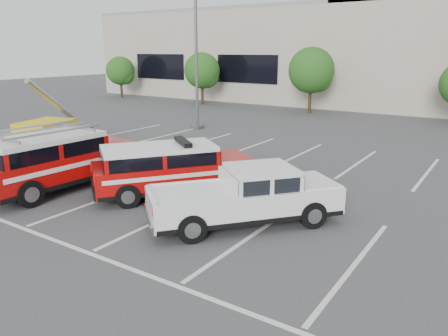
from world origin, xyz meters
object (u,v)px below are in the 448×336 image
object	(u,v)px
tree_left	(203,72)
ladder_suv	(57,164)
tree_far_left	(121,72)
fire_chief_suv	(171,172)
light_pole_left	(196,40)
white_pickup	(246,201)
convention_building	(416,48)
tree_mid_left	(313,72)
utility_rig	(44,140)

from	to	relation	value
tree_left	ladder_suv	xyz separation A→B (m)	(10.03, -22.11, -1.91)
tree_far_left	fire_chief_suv	size ratio (longest dim) A/B	0.76
light_pole_left	white_pickup	world-z (taller)	light_pole_left
convention_building	white_pickup	world-z (taller)	convention_building
tree_far_left	white_pickup	distance (m)	34.43
convention_building	tree_mid_left	xyz separation A→B (m)	(-5.09, -9.82, -1.68)
light_pole_left	utility_rig	xyz separation A→B (m)	(-1.67, -9.32, -4.49)
utility_rig	tree_left	bearing A→B (deg)	89.82
white_pickup	utility_rig	distance (m)	11.94
fire_chief_suv	light_pole_left	bearing A→B (deg)	159.82
fire_chief_suv	tree_mid_left	bearing A→B (deg)	136.93
tree_mid_left	tree_far_left	bearing A→B (deg)	-180.00
tree_far_left	tree_mid_left	world-z (taller)	tree_mid_left
convention_building	tree_mid_left	bearing A→B (deg)	-117.40
tree_mid_left	white_pickup	world-z (taller)	tree_mid_left
white_pickup	utility_rig	world-z (taller)	utility_rig
fire_chief_suv	ladder_suv	world-z (taller)	ladder_suv
light_pole_left	ladder_suv	xyz separation A→B (m)	(3.12, -12.07, -4.33)
convention_building	utility_rig	size ratio (longest dim) A/B	13.07
tree_mid_left	fire_chief_suv	distance (m)	20.88
convention_building	tree_left	world-z (taller)	convention_building
tree_mid_left	light_pole_left	bearing A→B (deg)	-107.10
tree_far_left	tree_left	size ratio (longest dim) A/B	0.90
tree_left	tree_far_left	bearing A→B (deg)	-180.00
tree_left	convention_building	bearing A→B (deg)	33.05
convention_building	light_pole_left	bearing A→B (deg)	-112.39
tree_left	utility_rig	bearing A→B (deg)	-74.86
fire_chief_suv	tree_left	bearing A→B (deg)	160.53
fire_chief_suv	white_pickup	xyz separation A→B (m)	(3.36, -0.81, -0.11)
convention_building	utility_rig	world-z (taller)	convention_building
convention_building	fire_chief_suv	size ratio (longest dim) A/B	11.44
tree_far_left	tree_left	xyz separation A→B (m)	(10.00, 0.00, 0.27)
tree_far_left	utility_rig	bearing A→B (deg)	-51.80
tree_left	ladder_suv	bearing A→B (deg)	-65.61
tree_far_left	white_pickup	size ratio (longest dim) A/B	0.78
tree_far_left	utility_rig	distance (m)	24.71
light_pole_left	ladder_suv	world-z (taller)	light_pole_left
ladder_suv	utility_rig	distance (m)	5.52
tree_far_left	white_pickup	bearing A→B (deg)	-38.16
fire_chief_suv	tree_far_left	bearing A→B (deg)	175.95
tree_far_left	fire_chief_suv	bearing A→B (deg)	-40.80
fire_chief_suv	convention_building	bearing A→B (deg)	124.06
tree_mid_left	ladder_suv	distance (m)	22.22
convention_building	ladder_suv	world-z (taller)	convention_building
tree_left	utility_rig	xyz separation A→B (m)	(5.24, -19.37, -2.08)
white_pickup	ladder_suv	world-z (taller)	ladder_suv
tree_mid_left	ladder_suv	size ratio (longest dim) A/B	0.87
utility_rig	tree_mid_left	bearing A→B (deg)	60.87
convention_building	ladder_suv	bearing A→B (deg)	-99.01
tree_mid_left	utility_rig	size ratio (longest dim) A/B	1.06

